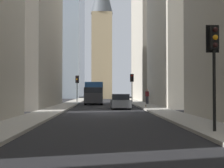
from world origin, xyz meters
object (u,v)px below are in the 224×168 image
at_px(traffic_light_foreground, 214,52).
at_px(traffic_light_far_junction, 77,82).
at_px(delivery_truck, 94,93).
at_px(hatchback_grey, 120,102).
at_px(traffic_light_midblock, 132,81).
at_px(discarded_bottle, 146,106).
at_px(pedestrian, 147,96).

relative_size(traffic_light_foreground, traffic_light_far_junction, 1.10).
relative_size(delivery_truck, traffic_light_far_junction, 1.70).
relative_size(hatchback_grey, traffic_light_midblock, 1.09).
bearing_deg(traffic_light_foreground, discarded_bottle, 0.55).
xyz_separation_m(hatchback_grey, traffic_light_far_junction, (14.61, 5.41, 2.27)).
bearing_deg(discarded_bottle, traffic_light_foreground, -179.45).
bearing_deg(traffic_light_far_junction, discarded_bottle, -150.88).
height_order(delivery_truck, pedestrian, delivery_truck).
relative_size(traffic_light_midblock, traffic_light_far_junction, 1.04).
bearing_deg(pedestrian, traffic_light_midblock, 15.92).
xyz_separation_m(traffic_light_foreground, pedestrian, (24.91, -1.09, -2.11)).
bearing_deg(hatchback_grey, traffic_light_far_junction, 20.32).
xyz_separation_m(delivery_truck, pedestrian, (-1.96, -6.58, -0.35)).
height_order(delivery_truck, traffic_light_far_junction, traffic_light_far_junction).
height_order(hatchback_grey, pedestrian, pedestrian).
xyz_separation_m(traffic_light_foreground, traffic_light_midblock, (29.77, 0.29, -0.19)).
relative_size(hatchback_grey, traffic_light_foreground, 1.02).
bearing_deg(hatchback_grey, traffic_light_foreground, -171.03).
bearing_deg(traffic_light_midblock, traffic_light_far_junction, 76.61).
bearing_deg(hatchback_grey, traffic_light_midblock, -10.62).
bearing_deg(delivery_truck, traffic_light_midblock, -60.78).
bearing_deg(delivery_truck, traffic_light_far_junction, 28.74).
bearing_deg(pedestrian, hatchback_grey, 154.41).
bearing_deg(delivery_truck, pedestrian, -106.57).
xyz_separation_m(delivery_truck, traffic_light_foreground, (-26.87, -5.49, 1.77)).
bearing_deg(traffic_light_far_junction, hatchback_grey, -159.68).
height_order(delivery_truck, traffic_light_midblock, traffic_light_midblock).
bearing_deg(traffic_light_far_junction, pedestrian, -126.17).
bearing_deg(pedestrian, discarded_bottle, 170.49).
distance_m(pedestrian, discarded_bottle, 7.67).
height_order(traffic_light_foreground, traffic_light_far_junction, traffic_light_foreground).
xyz_separation_m(traffic_light_midblock, traffic_light_far_junction, (1.86, 7.80, -0.11)).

